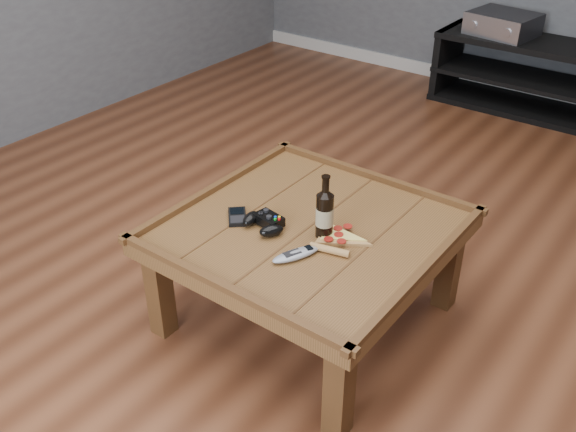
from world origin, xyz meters
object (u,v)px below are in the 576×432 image
Objects in this scene: beer_bottle at (325,212)px; smartphone at (237,217)px; media_console at (537,78)px; coffee_table at (309,240)px; av_receiver at (503,24)px; remote_control at (296,254)px; game_controller at (264,222)px; pizza_slice at (337,239)px.

smartphone is (-0.34, -0.10, -0.09)m from beer_bottle.
beer_bottle is (0.08, -2.77, 0.31)m from media_console.
av_receiver reaches higher than coffee_table.
remote_control is at bearing -90.47° from beer_bottle.
coffee_table is 0.30m from smartphone.
coffee_table is 5.23× the size of remote_control.
game_controller is 0.23m from remote_control.
game_controller is 0.66× the size of pizza_slice.
pizza_slice is 2.80m from av_receiver.
media_console is (0.00, 2.75, -0.15)m from coffee_table.
av_receiver reaches higher than game_controller.
coffee_table is 0.15m from pizza_slice.
av_receiver is at bearing 85.24° from pizza_slice.
smartphone is (-0.40, -0.10, -0.00)m from pizza_slice.
game_controller reaches higher than pizza_slice.
smartphone is 0.29× the size of av_receiver.
beer_bottle reaches higher than remote_control.
beer_bottle is at bearing -88.37° from media_console.
media_console reaches higher than remote_control.
smartphone is at bearing -163.31° from beer_bottle.
beer_bottle is at bearing -73.65° from av_receiver.
pizza_slice and remote_control have the same top height.
beer_bottle is at bearing 33.35° from game_controller.
game_controller is at bearing -174.84° from pizza_slice.
av_receiver is (-0.30, -0.01, 0.33)m from media_console.
media_console is 2.78m from pizza_slice.
media_console is at bearing 115.73° from remote_control.
game_controller is 1.41× the size of smartphone.
beer_bottle is 0.54× the size of av_receiver.
pizza_slice is at bearing -87.15° from media_console.
beer_bottle is at bearing 167.23° from pizza_slice.
av_receiver is at bearing -178.96° from media_console.
coffee_table is at bearing 49.12° from game_controller.
game_controller is 0.13m from smartphone.
coffee_table is 2.75m from media_console.
pizza_slice is 0.63× the size of av_receiver.
media_console is at bearing 9.55° from av_receiver.
remote_control is (0.08, -2.94, 0.22)m from media_console.
pizza_slice is at bearing 28.83° from game_controller.
smartphone is at bearing -179.33° from pizza_slice.
coffee_table is at bearing 136.04° from remote_control.
coffee_table is 0.74× the size of media_console.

